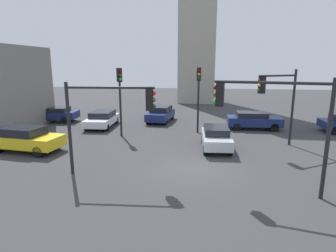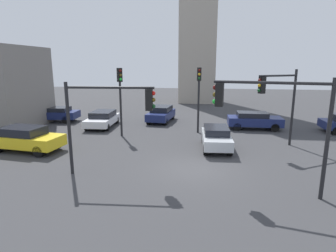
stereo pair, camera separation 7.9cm
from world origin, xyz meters
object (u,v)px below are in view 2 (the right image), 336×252
(traffic_light_1, at_px, (270,110))
(traffic_light_2, at_px, (199,88))
(traffic_light_0, at_px, (278,94))
(car_3, at_px, (254,120))
(car_2, at_px, (216,137))
(car_7, at_px, (53,114))
(traffic_light_4, at_px, (110,109))
(car_0, at_px, (103,119))
(traffic_light_3, at_px, (120,89))
(car_5, at_px, (25,138))
(car_6, at_px, (161,114))

(traffic_light_1, distance_m, traffic_light_2, 10.63)
(traffic_light_0, distance_m, car_3, 5.95)
(car_2, distance_m, car_3, 6.85)
(car_3, height_order, car_7, car_3)
(traffic_light_0, height_order, traffic_light_2, traffic_light_2)
(traffic_light_4, bearing_deg, car_7, 126.00)
(traffic_light_2, relative_size, car_0, 1.12)
(traffic_light_3, bearing_deg, car_7, -156.73)
(traffic_light_3, height_order, car_7, traffic_light_3)
(car_5, bearing_deg, traffic_light_3, 49.84)
(traffic_light_3, distance_m, car_5, 7.10)
(traffic_light_1, height_order, car_2, traffic_light_1)
(traffic_light_0, height_order, car_3, traffic_light_0)
(car_3, bearing_deg, traffic_light_4, -127.58)
(car_5, xyz_separation_m, car_7, (-3.28, 8.82, -0.05))
(traffic_light_0, height_order, car_7, traffic_light_0)
(traffic_light_1, bearing_deg, traffic_light_2, -60.17)
(car_0, distance_m, car_3, 12.88)
(car_3, xyz_separation_m, car_6, (-8.19, 2.01, -0.01))
(traffic_light_0, xyz_separation_m, car_2, (-3.75, -0.75, -2.73))
(traffic_light_4, bearing_deg, car_6, 85.07)
(car_3, bearing_deg, car_6, 165.33)
(traffic_light_2, bearing_deg, traffic_light_0, 51.71)
(traffic_light_2, height_order, traffic_light_4, traffic_light_2)
(car_3, xyz_separation_m, car_5, (-15.01, -8.28, 0.04))
(traffic_light_1, relative_size, traffic_light_4, 1.07)
(car_0, xyz_separation_m, car_6, (4.66, 2.88, 0.05))
(car_0, relative_size, car_3, 1.04)
(car_5, bearing_deg, traffic_light_2, 37.86)
(traffic_light_3, height_order, traffic_light_4, traffic_light_3)
(car_6, bearing_deg, traffic_light_4, 5.12)
(car_2, bearing_deg, traffic_light_0, 97.77)
(traffic_light_3, distance_m, traffic_light_4, 7.68)
(car_2, height_order, car_6, car_6)
(car_5, bearing_deg, car_6, 62.94)
(traffic_light_0, bearing_deg, car_6, -71.38)
(traffic_light_1, bearing_deg, car_0, -32.00)
(car_6, bearing_deg, car_0, -52.37)
(traffic_light_1, distance_m, traffic_light_3, 12.14)
(traffic_light_4, bearing_deg, traffic_light_2, 63.65)
(car_6, bearing_deg, traffic_light_2, 48.55)
(traffic_light_3, relative_size, car_7, 1.03)
(traffic_light_1, xyz_separation_m, car_2, (-1.91, 6.01, -2.78))
(traffic_light_3, distance_m, car_3, 11.25)
(car_7, bearing_deg, car_3, 173.53)
(traffic_light_3, xyz_separation_m, car_2, (6.99, -2.26, -2.78))
(traffic_light_0, height_order, traffic_light_3, traffic_light_3)
(traffic_light_2, relative_size, car_2, 1.25)
(traffic_light_2, relative_size, car_3, 1.16)
(car_0, distance_m, car_6, 5.48)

